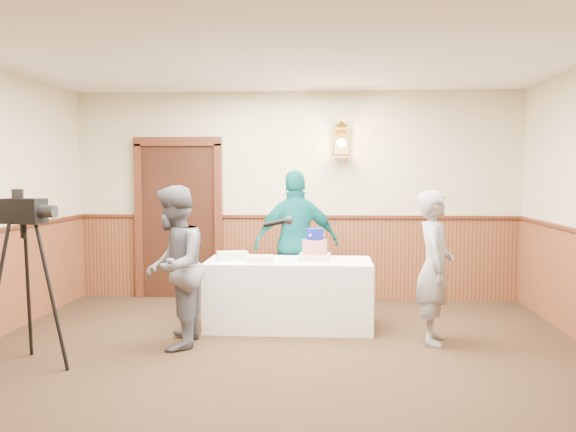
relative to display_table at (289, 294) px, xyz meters
name	(u,v)px	position (x,y,z in m)	size (l,w,h in m)	color
ground	(273,387)	(-0.01, -1.90, -0.38)	(7.00, 7.00, 0.00)	black
room_shell	(271,194)	(-0.06, -1.45, 1.15)	(6.02, 7.02, 2.81)	beige
display_table	(289,294)	(0.00, 0.00, 0.00)	(1.80, 0.80, 0.75)	white
tiered_cake	(315,248)	(0.28, 0.01, 0.51)	(0.35, 0.35, 0.35)	beige
sheet_cake_yellow	(260,259)	(-0.31, -0.11, 0.41)	(0.29, 0.22, 0.06)	#E4DA88
sheet_cake_green	(233,255)	(-0.64, 0.04, 0.41)	(0.34, 0.27, 0.08)	#BCEEA8
interviewer	(174,267)	(-1.07, -0.84, 0.42)	(1.49, 0.80, 1.58)	#595A63
baker	(434,267)	(1.49, -0.51, 0.39)	(0.56, 0.37, 1.54)	gray
assistant_p	(297,243)	(0.05, 0.61, 0.49)	(1.02, 0.42, 1.74)	#0A5957
tv_camera_rig	(25,292)	(-2.20, -1.55, 0.29)	(0.58, 0.54, 1.49)	black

